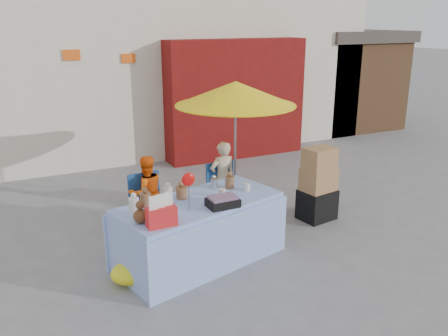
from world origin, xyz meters
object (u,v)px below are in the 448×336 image
chair_left (150,215)px  box_stack (318,187)px  chair_right (226,201)px  vendor_beige (223,178)px  market_table (199,230)px  vendor_orange (146,193)px  umbrella (236,94)px

chair_left → box_stack: box_stack is taller
chair_right → box_stack: size_ratio=0.73×
chair_left → chair_right: bearing=-4.0°
chair_right → vendor_beige: vendor_beige is taller
market_table → chair_right: bearing=35.9°
chair_right → market_table: bearing=-133.8°
market_table → vendor_orange: 1.32m
market_table → vendor_beige: 1.61m
chair_left → vendor_orange: bearing=85.5°
chair_right → vendor_orange: size_ratio=0.76×
vendor_orange → umbrella: (1.55, 0.15, 1.33)m
chair_right → vendor_beige: bearing=85.5°
umbrella → chair_right: bearing=-136.6°
market_table → umbrella: umbrella is taller
market_table → chair_left: 1.20m
market_table → vendor_beige: bearing=38.9°
chair_left → vendor_beige: (1.25, 0.13, 0.34)m
market_table → chair_right: size_ratio=2.74×
vendor_orange → box_stack: (2.48, -0.85, -0.03)m
vendor_orange → umbrella: size_ratio=0.54×
market_table → vendor_orange: market_table is taller
chair_right → box_stack: 1.45m
chair_left → vendor_orange: (0.00, 0.13, 0.30)m
umbrella → box_stack: 1.92m
vendor_orange → vendor_beige: 1.25m
chair_left → market_table: bearing=-79.6°
market_table → chair_left: bearing=90.1°
chair_left → vendor_beige: 1.30m
market_table → vendor_beige: size_ratio=1.95×
chair_left → box_stack: size_ratio=0.73×
chair_left → box_stack: bearing=-20.0°
vendor_beige → umbrella: bearing=-157.4°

